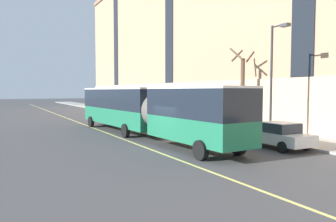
# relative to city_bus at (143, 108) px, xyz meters

# --- Properties ---
(ground_plane) EXTENTS (260.00, 260.00, 0.00)m
(ground_plane) POSITION_rel_city_bus_xyz_m (-0.51, -5.32, -2.11)
(ground_plane) COLOR #424244
(sidewalk) EXTENTS (4.26, 160.00, 0.15)m
(sidewalk) POSITION_rel_city_bus_xyz_m (8.34, -2.32, -2.04)
(sidewalk) COLOR #9E9B93
(sidewalk) RESTS_ON ground
(city_bus) EXTENTS (3.67, 20.87, 3.64)m
(city_bus) POSITION_rel_city_bus_xyz_m (0.00, 0.00, 0.00)
(city_bus) COLOR #1E704C
(city_bus) RESTS_ON ground
(parked_car_red_0) EXTENTS (2.03, 4.70, 1.56)m
(parked_car_red_0) POSITION_rel_city_bus_xyz_m (4.98, 12.71, -1.33)
(parked_car_red_0) COLOR #B21E19
(parked_car_red_0) RESTS_ON ground
(parked_car_darkgray_1) EXTENTS (1.99, 4.77, 1.56)m
(parked_car_darkgray_1) POSITION_rel_city_bus_xyz_m (4.96, 2.22, -1.33)
(parked_car_darkgray_1) COLOR #4C4C51
(parked_car_darkgray_1) RESTS_ON ground
(parked_car_green_2) EXTENTS (2.01, 4.38, 1.56)m
(parked_car_green_2) POSITION_rel_city_bus_xyz_m (5.13, 23.57, -1.33)
(parked_car_green_2) COLOR #23603D
(parked_car_green_2) RESTS_ON ground
(parked_car_white_4) EXTENTS (2.12, 4.51, 1.56)m
(parked_car_white_4) POSITION_rel_city_bus_xyz_m (5.14, -8.05, -1.33)
(parked_car_white_4) COLOR silver
(parked_car_white_4) RESTS_ON ground
(street_tree_mid_block) EXTENTS (1.74, 1.65, 6.82)m
(street_tree_mid_block) POSITION_rel_city_bus_xyz_m (8.61, -0.89, 1.45)
(street_tree_mid_block) COLOR brown
(street_tree_mid_block) RESTS_ON sidewalk
(street_lamp) EXTENTS (0.36, 1.48, 7.57)m
(street_lamp) POSITION_rel_city_bus_xyz_m (6.81, -6.08, 2.62)
(street_lamp) COLOR #2D2D30
(street_lamp) RESTS_ON sidewalk
(lane_centerline) EXTENTS (0.16, 140.00, 0.01)m
(lane_centerline) POSITION_rel_city_bus_xyz_m (-1.70, -2.32, -2.11)
(lane_centerline) COLOR #E0D66B
(lane_centerline) RESTS_ON ground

